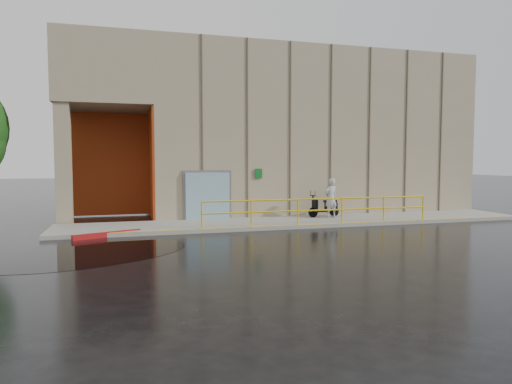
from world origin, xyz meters
TOP-DOWN VIEW (x-y plane):
  - ground at (0.00, 0.00)m, footprint 120.00×120.00m
  - sidewalk at (4.00, 4.50)m, footprint 20.00×3.00m
  - building at (5.10, 10.98)m, footprint 20.00×10.17m
  - guardrail at (4.25, 3.15)m, footprint 9.56×0.06m
  - person at (5.52, 4.87)m, footprint 0.72×0.57m
  - scooter at (5.38, 5.26)m, footprint 1.57×0.67m
  - red_curb at (-3.83, 3.10)m, footprint 2.29×1.07m
  - puddle at (-4.28, 0.27)m, footprint 7.13×5.98m

SIDE VIEW (x-z plane):
  - ground at x=0.00m, z-range 0.00..0.00m
  - puddle at x=-4.28m, z-range 0.00..0.01m
  - sidewalk at x=4.00m, z-range 0.00..0.15m
  - red_curb at x=-3.83m, z-range 0.00..0.18m
  - guardrail at x=4.25m, z-range 0.16..1.19m
  - scooter at x=5.38m, z-range 0.24..1.43m
  - person at x=5.52m, z-range 0.15..1.90m
  - building at x=5.10m, z-range 0.21..8.21m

